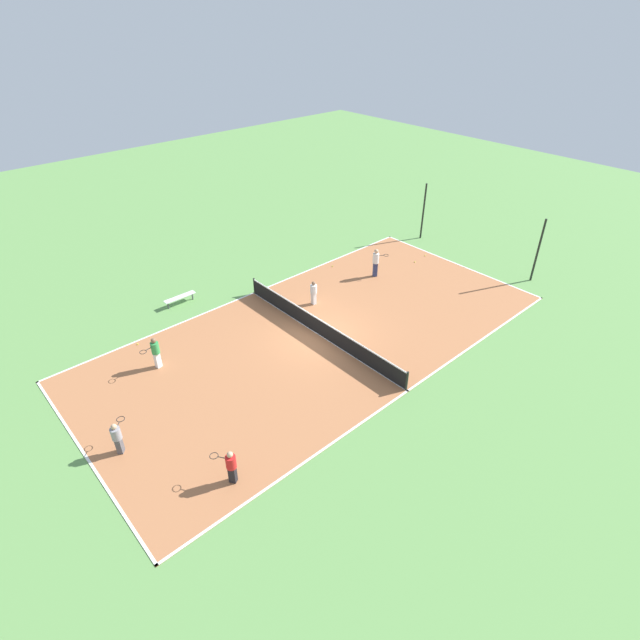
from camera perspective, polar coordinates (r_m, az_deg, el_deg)
The scene contains 15 objects.
ground_plane at distance 24.52m, azimuth 0.00°, elevation -1.76°, with size 80.00×80.00×0.00m, color #60934C.
court_surface at distance 24.52m, azimuth 0.00°, elevation -1.74°, with size 11.18×23.02×0.02m.
tennis_net at distance 24.23m, azimuth 0.00°, elevation -0.77°, with size 10.98×0.10×0.96m.
bench at distance 27.84m, azimuth -15.72°, elevation 2.48°, with size 0.36×1.75×0.45m.
player_far_white at distance 26.58m, azimuth -0.73°, elevation 3.26°, with size 0.40×0.40×1.36m.
player_far_green at distance 23.13m, azimuth -18.29°, elevation -3.39°, with size 0.52×0.98×1.56m.
player_baseline_gray at distance 19.73m, azimuth -22.19°, elevation -12.22°, with size 0.92×0.86×1.38m.
player_coach_red at distance 17.69m, azimuth -10.14°, elevation -16.01°, with size 0.96×0.79×1.42m.
player_near_white at distance 29.45m, azimuth 6.41°, elevation 6.74°, with size 0.82×0.95×1.73m.
tennis_ball_left_sideline at distance 32.79m, azimuth 11.92°, elevation 7.23°, with size 0.07×0.07×0.07m, color #CCE033.
tennis_ball_near_net at distance 31.84m, azimuth 10.78°, elevation 6.55°, with size 0.07×0.07×0.07m, color #CCE033.
tennis_ball_far_baseline at distance 30.78m, azimuth 1.45°, elevation 6.18°, with size 0.07×0.07×0.07m, color #CCE033.
tennis_ball_right_alley at distance 25.37m, azimuth -20.12°, elevation -2.60°, with size 0.07×0.07×0.07m, color #CCE033.
fence_post_back_left at distance 34.70m, azimuth 11.73°, elevation 12.05°, with size 0.12×0.12×3.79m.
fence_post_back_right at distance 31.01m, azimuth 23.65°, elevation 7.27°, with size 0.12×0.12×3.79m.
Camera 1 is at (14.92, -13.42, 14.09)m, focal length 28.00 mm.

